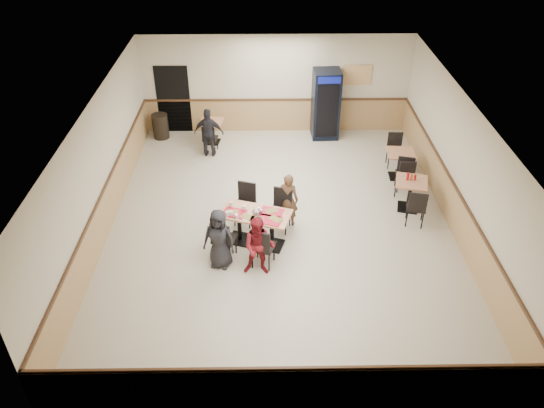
{
  "coord_description": "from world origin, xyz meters",
  "views": [
    {
      "loc": [
        -0.34,
        -10.06,
        7.47
      ],
      "look_at": [
        -0.2,
        -0.5,
        0.94
      ],
      "focal_mm": 35.0,
      "sensor_mm": 36.0,
      "label": 1
    }
  ],
  "objects_px": {
    "diner_woman_left": "(219,239)",
    "side_table_near": "(410,190)",
    "diner_woman_right": "(259,247)",
    "trash_bin": "(161,126)",
    "back_table": "(212,128)",
    "main_table": "(256,223)",
    "side_table_far": "(400,161)",
    "pepsi_cooler": "(326,104)",
    "lone_diner": "(209,133)",
    "diner_man_opposite": "(288,200)"
  },
  "relations": [
    {
      "from": "side_table_far",
      "to": "pepsi_cooler",
      "type": "xyz_separation_m",
      "value": [
        -1.76,
        2.48,
        0.53
      ]
    },
    {
      "from": "back_table",
      "to": "trash_bin",
      "type": "height_order",
      "value": "trash_bin"
    },
    {
      "from": "diner_woman_right",
      "to": "side_table_near",
      "type": "xyz_separation_m",
      "value": [
        3.64,
        2.31,
        -0.16
      ]
    },
    {
      "from": "back_table",
      "to": "diner_man_opposite",
      "type": "bearing_deg",
      "value": -63.11
    },
    {
      "from": "diner_woman_right",
      "to": "back_table",
      "type": "relative_size",
      "value": 1.85
    },
    {
      "from": "trash_bin",
      "to": "diner_woman_left",
      "type": "bearing_deg",
      "value": -69.75
    },
    {
      "from": "diner_woman_left",
      "to": "main_table",
      "type": "bearing_deg",
      "value": 58.7
    },
    {
      "from": "main_table",
      "to": "lone_diner",
      "type": "height_order",
      "value": "lone_diner"
    },
    {
      "from": "side_table_near",
      "to": "trash_bin",
      "type": "xyz_separation_m",
      "value": [
        -6.67,
        3.91,
        -0.15
      ]
    },
    {
      "from": "pepsi_cooler",
      "to": "diner_woman_right",
      "type": "bearing_deg",
      "value": -109.98
    },
    {
      "from": "side_table_near",
      "to": "trash_bin",
      "type": "height_order",
      "value": "side_table_near"
    },
    {
      "from": "diner_man_opposite",
      "to": "trash_bin",
      "type": "bearing_deg",
      "value": -35.27
    },
    {
      "from": "side_table_near",
      "to": "trash_bin",
      "type": "relative_size",
      "value": 1.19
    },
    {
      "from": "back_table",
      "to": "side_table_near",
      "type": "bearing_deg",
      "value": -35.0
    },
    {
      "from": "diner_woman_left",
      "to": "side_table_near",
      "type": "relative_size",
      "value": 1.55
    },
    {
      "from": "diner_woman_left",
      "to": "side_table_near",
      "type": "xyz_separation_m",
      "value": [
        4.47,
        2.05,
        -0.17
      ]
    },
    {
      "from": "main_table",
      "to": "trash_bin",
      "type": "distance_m",
      "value": 5.99
    },
    {
      "from": "main_table",
      "to": "back_table",
      "type": "xyz_separation_m",
      "value": [
        -1.35,
        4.87,
        -0.07
      ]
    },
    {
      "from": "pepsi_cooler",
      "to": "trash_bin",
      "type": "bearing_deg",
      "value": 177.86
    },
    {
      "from": "diner_woman_right",
      "to": "lone_diner",
      "type": "relative_size",
      "value": 0.96
    },
    {
      "from": "lone_diner",
      "to": "pepsi_cooler",
      "type": "relative_size",
      "value": 0.69
    },
    {
      "from": "diner_woman_left",
      "to": "pepsi_cooler",
      "type": "distance_m",
      "value": 6.62
    },
    {
      "from": "diner_woman_left",
      "to": "diner_man_opposite",
      "type": "relative_size",
      "value": 1.03
    },
    {
      "from": "diner_woman_left",
      "to": "pepsi_cooler",
      "type": "bearing_deg",
      "value": 79.16
    },
    {
      "from": "diner_woman_right",
      "to": "lone_diner",
      "type": "height_order",
      "value": "lone_diner"
    },
    {
      "from": "side_table_far",
      "to": "trash_bin",
      "type": "xyz_separation_m",
      "value": [
        -6.74,
        2.43,
        -0.13
      ]
    },
    {
      "from": "back_table",
      "to": "trash_bin",
      "type": "bearing_deg",
      "value": 167.54
    },
    {
      "from": "diner_woman_left",
      "to": "back_table",
      "type": "distance_m",
      "value": 5.64
    },
    {
      "from": "diner_woman_right",
      "to": "side_table_far",
      "type": "relative_size",
      "value": 1.81
    },
    {
      "from": "diner_woman_left",
      "to": "side_table_far",
      "type": "relative_size",
      "value": 1.82
    },
    {
      "from": "main_table",
      "to": "pepsi_cooler",
      "type": "relative_size",
      "value": 0.81
    },
    {
      "from": "main_table",
      "to": "side_table_far",
      "type": "xyz_separation_m",
      "value": [
        3.8,
        2.79,
        -0.04
      ]
    },
    {
      "from": "main_table",
      "to": "diner_man_opposite",
      "type": "bearing_deg",
      "value": 62.1
    },
    {
      "from": "side_table_near",
      "to": "back_table",
      "type": "bearing_deg",
      "value": 145.0
    },
    {
      "from": "diner_woman_right",
      "to": "trash_bin",
      "type": "height_order",
      "value": "diner_woman_right"
    },
    {
      "from": "diner_woman_left",
      "to": "diner_woman_right",
      "type": "relative_size",
      "value": 1.01
    },
    {
      "from": "side_table_far",
      "to": "trash_bin",
      "type": "distance_m",
      "value": 7.16
    },
    {
      "from": "diner_man_opposite",
      "to": "back_table",
      "type": "xyz_separation_m",
      "value": [
        -2.1,
        4.14,
        -0.2
      ]
    },
    {
      "from": "diner_woman_right",
      "to": "trash_bin",
      "type": "xyz_separation_m",
      "value": [
        -3.02,
        6.21,
        -0.31
      ]
    },
    {
      "from": "diner_woman_right",
      "to": "pepsi_cooler",
      "type": "height_order",
      "value": "pepsi_cooler"
    },
    {
      "from": "main_table",
      "to": "diner_woman_left",
      "type": "relative_size",
      "value": 1.22
    },
    {
      "from": "main_table",
      "to": "side_table_far",
      "type": "bearing_deg",
      "value": 53.75
    },
    {
      "from": "main_table",
      "to": "side_table_far",
      "type": "height_order",
      "value": "main_table"
    },
    {
      "from": "pepsi_cooler",
      "to": "back_table",
      "type": "bearing_deg",
      "value": -176.03
    },
    {
      "from": "main_table",
      "to": "trash_bin",
      "type": "relative_size",
      "value": 2.24
    },
    {
      "from": "diner_woman_right",
      "to": "side_table_near",
      "type": "relative_size",
      "value": 1.53
    },
    {
      "from": "diner_woman_right",
      "to": "trash_bin",
      "type": "distance_m",
      "value": 6.92
    },
    {
      "from": "diner_woman_left",
      "to": "trash_bin",
      "type": "height_order",
      "value": "diner_woman_left"
    },
    {
      "from": "diner_woman_right",
      "to": "lone_diner",
      "type": "distance_m",
      "value": 5.27
    },
    {
      "from": "lone_diner",
      "to": "trash_bin",
      "type": "bearing_deg",
      "value": -30.17
    }
  ]
}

